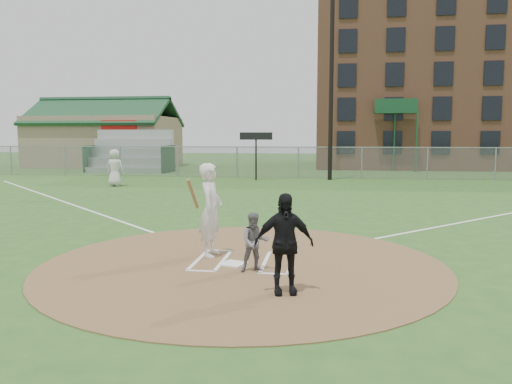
# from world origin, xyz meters

# --- Properties ---
(ground) EXTENTS (140.00, 140.00, 0.00)m
(ground) POSITION_xyz_m (0.00, 0.00, 0.00)
(ground) COLOR #2B571D
(ground) RESTS_ON ground
(dirt_circle) EXTENTS (8.40, 8.40, 0.02)m
(dirt_circle) POSITION_xyz_m (0.00, 0.00, 0.01)
(dirt_circle) COLOR brown
(dirt_circle) RESTS_ON ground
(home_plate) EXTENTS (0.60, 0.60, 0.03)m
(home_plate) POSITION_xyz_m (-0.18, -0.15, 0.04)
(home_plate) COLOR white
(home_plate) RESTS_ON dirt_circle
(foul_line_third) EXTENTS (17.04, 17.04, 0.01)m
(foul_line_third) POSITION_xyz_m (-9.00, 9.00, 0.01)
(foul_line_third) COLOR white
(foul_line_third) RESTS_ON ground
(catcher) EXTENTS (0.68, 0.60, 1.17)m
(catcher) POSITION_xyz_m (0.33, -0.60, 0.60)
(catcher) COLOR slate
(catcher) RESTS_ON dirt_circle
(umpire) EXTENTS (1.07, 0.63, 1.71)m
(umpire) POSITION_xyz_m (1.01, -1.91, 0.88)
(umpire) COLOR black
(umpire) RESTS_ON dirt_circle
(ondeck_player) EXTENTS (1.02, 0.71, 1.99)m
(ondeck_player) POSITION_xyz_m (-9.51, 15.39, 1.00)
(ondeck_player) COLOR silver
(ondeck_player) RESTS_ON ground
(batters_boxes) EXTENTS (2.08, 1.88, 0.01)m
(batters_boxes) POSITION_xyz_m (0.00, 0.15, 0.03)
(batters_boxes) COLOR white
(batters_boxes) RESTS_ON dirt_circle
(batter_at_plate) EXTENTS (0.63, 1.09, 2.06)m
(batter_at_plate) POSITION_xyz_m (-0.80, 0.53, 1.05)
(batter_at_plate) COLOR silver
(batter_at_plate) RESTS_ON dirt_circle
(outfield_fence) EXTENTS (56.08, 0.08, 2.03)m
(outfield_fence) POSITION_xyz_m (0.00, 22.00, 1.02)
(outfield_fence) COLOR slate
(outfield_fence) RESTS_ON ground
(bleachers) EXTENTS (6.08, 3.20, 3.20)m
(bleachers) POSITION_xyz_m (-13.00, 26.20, 1.59)
(bleachers) COLOR #B7BABF
(bleachers) RESTS_ON ground
(clubhouse) EXTENTS (12.20, 8.71, 6.23)m
(clubhouse) POSITION_xyz_m (-18.00, 32.99, 2.39)
(clubhouse) COLOR gray
(clubhouse) RESTS_ON ground
(brick_warehouse) EXTENTS (30.00, 17.17, 15.00)m
(brick_warehouse) POSITION_xyz_m (16.00, 37.96, 7.50)
(brick_warehouse) COLOR #975D41
(brick_warehouse) RESTS_ON ground
(light_pole) EXTENTS (1.20, 0.30, 12.22)m
(light_pole) POSITION_xyz_m (2.00, 21.00, 6.61)
(light_pole) COLOR black
(light_pole) RESTS_ON ground
(scoreboard_sign) EXTENTS (2.00, 0.10, 2.93)m
(scoreboard_sign) POSITION_xyz_m (-2.50, 20.20, 2.39)
(scoreboard_sign) COLOR black
(scoreboard_sign) RESTS_ON ground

